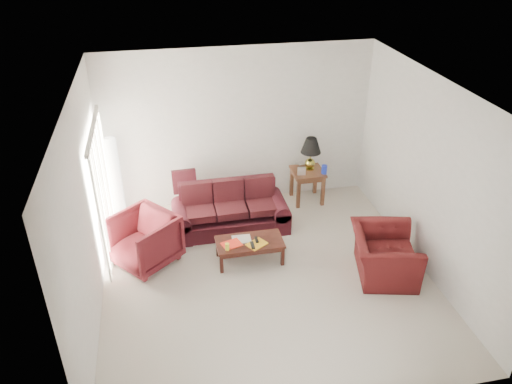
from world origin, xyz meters
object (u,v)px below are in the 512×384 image
(sofa, at_px, (230,209))
(floor_lamp, at_px, (115,180))
(armchair_left, at_px, (144,240))
(coffee_table, at_px, (250,251))
(end_table, at_px, (307,185))
(armchair_right, at_px, (384,255))

(sofa, distance_m, floor_lamp, 2.13)
(floor_lamp, height_order, armchair_left, floor_lamp)
(floor_lamp, distance_m, coffee_table, 2.80)
(end_table, height_order, floor_lamp, floor_lamp)
(floor_lamp, relative_size, armchair_right, 1.47)
(end_table, xyz_separation_m, floor_lamp, (-3.58, 0.05, 0.49))
(armchair_left, relative_size, armchair_right, 0.85)
(floor_lamp, xyz_separation_m, armchair_right, (4.09, -2.48, -0.46))
(armchair_right, relative_size, coffee_table, 1.03)
(end_table, relative_size, coffee_table, 0.60)
(sofa, bearing_deg, armchair_left, -158.17)
(armchair_right, bearing_deg, coffee_table, 82.95)
(sofa, relative_size, armchair_left, 2.16)
(end_table, xyz_separation_m, armchair_right, (0.51, -2.43, 0.03))
(floor_lamp, bearing_deg, coffee_table, -39.47)
(floor_lamp, bearing_deg, sofa, -21.40)
(end_table, xyz_separation_m, coffee_table, (-1.47, -1.69, -0.14))
(sofa, bearing_deg, end_table, 21.44)
(sofa, bearing_deg, coffee_table, -82.96)
(armchair_left, bearing_deg, floor_lamp, 157.44)
(sofa, distance_m, end_table, 1.78)
(sofa, height_order, floor_lamp, floor_lamp)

